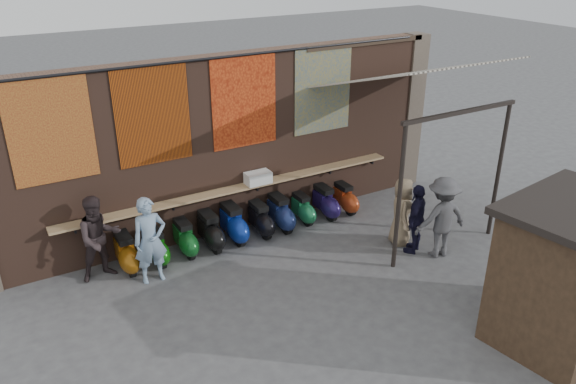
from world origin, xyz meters
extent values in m
plane|color=#474749|center=(0.00, 0.00, 0.00)|extent=(70.00, 70.00, 0.00)
cube|color=brown|center=(0.00, 2.70, 2.00)|extent=(10.00, 0.40, 4.00)
cube|color=#4C4238|center=(5.20, 2.70, 2.00)|extent=(0.50, 0.50, 4.00)
cube|color=#9E7A51|center=(0.00, 2.33, 1.10)|extent=(8.00, 0.32, 0.05)
cube|color=white|center=(0.49, 2.30, 1.26)|extent=(0.58, 0.33, 0.26)
cube|color=maroon|center=(-3.60, 2.48, 3.00)|extent=(1.50, 0.02, 2.00)
cube|color=#C2490B|center=(-1.70, 2.48, 3.00)|extent=(1.50, 0.02, 2.00)
cube|color=#C94719|center=(0.30, 2.48, 3.00)|extent=(1.50, 0.02, 2.00)
cube|color=navy|center=(2.30, 2.48, 3.00)|extent=(1.50, 0.02, 2.00)
cylinder|color=black|center=(0.00, 2.47, 3.98)|extent=(9.50, 0.06, 0.06)
imported|color=#7D99B6|center=(-2.32, 1.40, 0.88)|extent=(0.65, 0.43, 1.77)
imported|color=#2F2426|center=(-3.14, 2.00, 0.88)|extent=(0.90, 0.72, 1.75)
imported|color=black|center=(2.88, -0.33, 0.78)|extent=(0.98, 0.80, 1.55)
imported|color=#4C4C50|center=(3.22, -0.70, 0.89)|extent=(1.25, 0.85, 1.78)
imported|color=#867155|center=(2.85, 0.10, 0.77)|extent=(0.79, 0.89, 1.53)
cube|color=black|center=(3.03, -3.69, 1.17)|extent=(2.39, 1.93, 2.35)
cube|color=gold|center=(2.91, -2.86, 1.70)|extent=(1.19, 0.22, 0.50)
cube|color=#473321|center=(2.91, -2.86, 0.86)|extent=(1.80, 0.36, 0.06)
cube|color=beige|center=(3.50, 0.90, 3.55)|extent=(3.20, 3.28, 0.97)
cube|color=#33261C|center=(3.50, 2.49, 3.95)|extent=(3.30, 0.08, 0.12)
cube|color=black|center=(3.50, -0.60, 3.08)|extent=(3.00, 0.08, 0.08)
cylinder|color=black|center=(2.10, -0.60, 1.55)|extent=(0.09, 0.09, 3.10)
cylinder|color=black|center=(4.90, -0.60, 1.55)|extent=(0.09, 0.09, 3.10)
camera|label=1|loc=(-4.74, -8.06, 6.23)|focal=35.00mm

